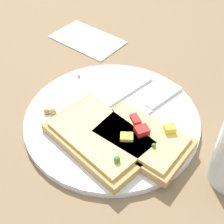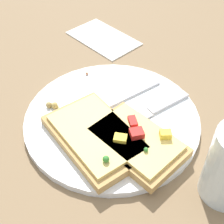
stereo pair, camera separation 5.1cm
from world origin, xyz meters
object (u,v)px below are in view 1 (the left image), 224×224
at_px(plate, 112,119).
at_px(knife, 145,111).
at_px(pizza_slice_corner, 141,138).
at_px(napkin, 87,39).
at_px(pizza_slice_main, 101,137).
at_px(fork, 107,105).

bearing_deg(plate, knife, -130.26).
bearing_deg(pizza_slice_corner, napkin, 145.72).
height_order(pizza_slice_main, napkin, pizza_slice_main).
height_order(plate, napkin, plate).
distance_m(plate, pizza_slice_main, 0.06).
relative_size(fork, pizza_slice_corner, 1.38).
xyz_separation_m(plate, fork, (0.02, -0.01, 0.01)).
relative_size(pizza_slice_main, napkin, 1.11).
height_order(plate, knife, knife).
bearing_deg(knife, fork, -54.31).
bearing_deg(knife, pizza_slice_main, -0.56).
bearing_deg(fork, pizza_slice_main, 40.62).
xyz_separation_m(plate, pizza_slice_corner, (-0.07, 0.02, 0.02)).
bearing_deg(napkin, plate, 140.84).
height_order(plate, pizza_slice_corner, pizza_slice_corner).
relative_size(knife, pizza_slice_corner, 1.50).
relative_size(plate, napkin, 1.84).
relative_size(plate, fork, 1.46).
height_order(fork, napkin, fork).
relative_size(plate, pizza_slice_main, 1.66).
distance_m(pizza_slice_corner, napkin, 0.33).
xyz_separation_m(fork, knife, (-0.06, -0.03, 0.00)).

